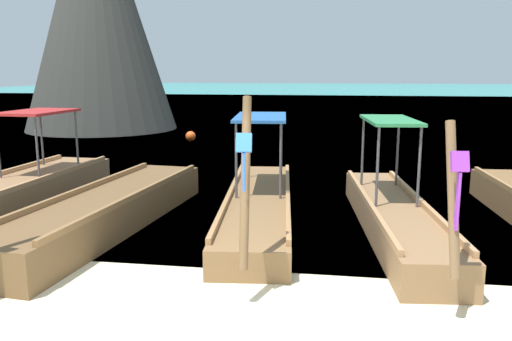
% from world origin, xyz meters
% --- Properties ---
extents(ground, '(120.00, 120.00, 0.00)m').
position_xyz_m(ground, '(0.00, 0.00, 0.00)').
color(ground, beige).
extents(sea_water, '(120.00, 120.00, 0.00)m').
position_xyz_m(sea_water, '(0.00, 61.94, 0.00)').
color(sea_water, teal).
rests_on(sea_water, ground).
extents(longtail_boat_turquoise_ribbon, '(1.57, 5.81, 2.88)m').
position_xyz_m(longtail_boat_turquoise_ribbon, '(-5.36, 4.97, 0.39)').
color(longtail_boat_turquoise_ribbon, olive).
rests_on(longtail_boat_turquoise_ribbon, ground).
extents(longtail_boat_red_ribbon, '(1.89, 6.90, 2.47)m').
position_xyz_m(longtail_boat_red_ribbon, '(-2.83, 3.66, 0.33)').
color(longtail_boat_red_ribbon, brown).
rests_on(longtail_boat_red_ribbon, ground).
extents(longtail_boat_blue_ribbon, '(1.92, 7.42, 2.64)m').
position_xyz_m(longtail_boat_blue_ribbon, '(-0.07, 4.77, 0.31)').
color(longtail_boat_blue_ribbon, brown).
rests_on(longtail_boat_blue_ribbon, ground).
extents(longtail_boat_violet_ribbon, '(1.66, 6.63, 2.37)m').
position_xyz_m(longtail_boat_violet_ribbon, '(2.54, 4.21, 0.34)').
color(longtail_boat_violet_ribbon, olive).
rests_on(longtail_boat_violet_ribbon, ground).
extents(karst_rock, '(8.14, 7.55, 12.59)m').
position_xyz_m(karst_rock, '(-10.79, 20.15, 6.02)').
color(karst_rock, '#383833').
rests_on(karst_rock, ground).
extents(mooring_buoy_near, '(0.43, 0.43, 0.43)m').
position_xyz_m(mooring_buoy_near, '(-4.72, 16.03, 0.22)').
color(mooring_buoy_near, '#EA5119').
rests_on(mooring_buoy_near, sea_water).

